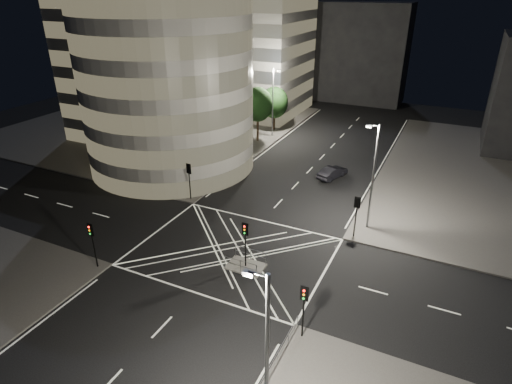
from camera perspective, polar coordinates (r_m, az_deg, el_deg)
The scene contains 23 objects.
ground at distance 37.26m, azimuth -3.10°, elevation -7.96°, with size 120.00×120.00×0.00m, color black.
sidewalk_far_left at distance 72.75m, azimuth -13.21°, elevation 8.71°, with size 42.00×42.00×0.15m, color #4D4B48.
central_island at distance 35.35m, azimuth -1.39°, elevation -9.87°, with size 3.00×2.00×0.15m, color slate.
office_tower_curved at distance 58.70m, azimuth -12.96°, elevation 17.36°, with size 30.00×29.00×27.20m.
office_block_rear at distance 78.95m, azimuth -2.78°, elevation 18.89°, with size 24.00×16.00×22.00m, color #9C9993.
building_far_end at distance 87.91m, azimuth 13.47°, elevation 17.55°, with size 18.00×8.00×18.00m, color black.
tree_a at distance 46.96m, azimuth -9.31°, elevation 5.82°, with size 4.09×4.09×7.10m.
tree_b at distance 51.90m, azimuth -5.53°, elevation 7.24°, with size 3.94×3.94×6.37m.
tree_c at distance 56.76m, azimuth -2.42°, elevation 9.37°, with size 3.99×3.99×6.78m.
tree_d at distance 61.69m, azimuth 0.23°, elevation 11.59°, with size 4.26×4.26×7.81m.
tree_e at distance 67.26m, azimuth 2.47°, elevation 11.83°, with size 4.23×4.23×6.71m.
traffic_signal_fl at distance 45.10m, azimuth -8.91°, elevation 2.29°, with size 0.55×0.22×4.00m.
traffic_signal_nl at distance 36.05m, azimuth -21.03°, elevation -5.65°, with size 0.55×0.22×4.00m.
traffic_signal_fr at distance 38.72m, azimuth 13.27°, elevation -2.26°, with size 0.55×0.22×4.00m.
traffic_signal_nr at distance 27.67m, azimuth 6.41°, elevation -14.40°, with size 0.55×0.22×4.00m.
traffic_signal_island at distance 33.77m, azimuth -1.44°, elevation -5.96°, with size 0.55×0.22×4.00m.
street_lamp_left_near at distance 48.54m, azimuth -6.32°, elevation 7.49°, with size 1.25×0.25×10.00m.
street_lamp_left_far at distance 63.90m, azimuth 2.29°, elevation 12.11°, with size 1.25×0.25×10.00m.
street_lamp_right_far at distance 39.48m, azimuth 15.30°, elevation 2.29°, with size 1.25×0.25×10.00m.
street_lamp_right_near at distance 20.79m, azimuth 1.31°, elevation -21.06°, with size 1.25×0.25×10.00m.
railing_island_south at distance 34.34m, azimuth -2.09°, elevation -9.82°, with size 2.80×0.06×1.10m, color slate.
railing_island_north at distance 35.65m, azimuth -0.74°, elevation -8.30°, with size 2.80×0.06×1.10m, color slate.
sedan at distance 51.54m, azimuth 10.16°, elevation 2.60°, with size 1.50×4.30×1.42m, color black.
Camera 1 is at (15.18, -26.98, 20.73)m, focal length 30.00 mm.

